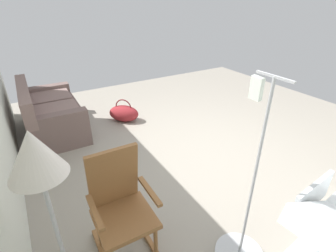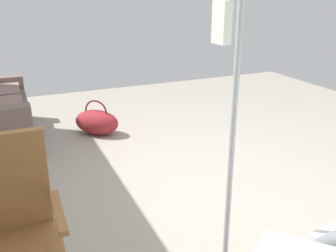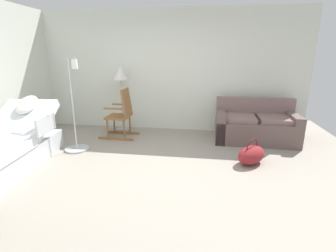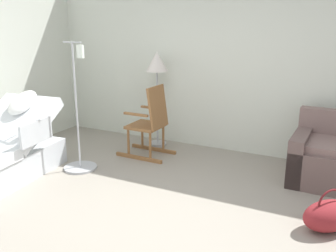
# 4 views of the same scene
# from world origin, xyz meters

# --- Properties ---
(ground_plane) EXTENTS (7.37, 7.37, 0.00)m
(ground_plane) POSITION_xyz_m (0.00, 0.00, 0.00)
(ground_plane) COLOR gray
(couch) EXTENTS (1.61, 0.87, 0.85)m
(couch) POSITION_xyz_m (1.89, 1.76, 0.31)
(couch) COLOR #68534F
(couch) RESTS_ON ground
(rocking_chair) EXTENTS (0.77, 0.51, 1.05)m
(rocking_chair) POSITION_xyz_m (-0.89, 1.58, 0.50)
(rocking_chair) COLOR brown
(rocking_chair) RESTS_ON ground
(floor_lamp) EXTENTS (0.34, 0.34, 1.48)m
(floor_lamp) POSITION_xyz_m (-1.05, 2.09, 1.23)
(floor_lamp) COLOR #B2B5BA
(floor_lamp) RESTS_ON ground
(duffel_bag) EXTENTS (0.62, 0.63, 0.43)m
(duffel_bag) POSITION_xyz_m (1.63, 0.56, 0.15)
(duffel_bag) COLOR maroon
(duffel_bag) RESTS_ON ground
(iv_pole) EXTENTS (0.44, 0.44, 1.69)m
(iv_pole) POSITION_xyz_m (-1.49, 0.72, 0.25)
(iv_pole) COLOR #B2B5BA
(iv_pole) RESTS_ON ground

